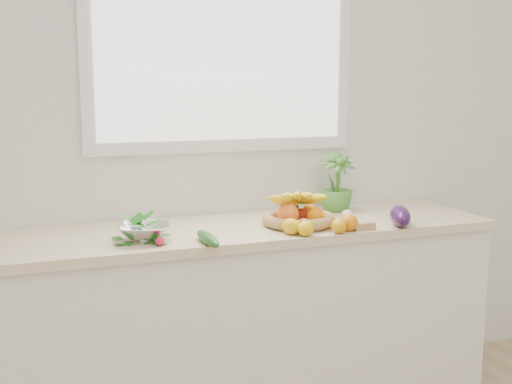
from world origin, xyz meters
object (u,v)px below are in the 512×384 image
object	(u,v)px
potted_herb	(336,184)
colander_with_spinach	(144,227)
apple	(302,216)
fruit_basket	(298,214)
cucumber	(208,238)
eggplant	(400,216)

from	to	relation	value
potted_herb	colander_with_spinach	size ratio (longest dim) A/B	1.24
apple	potted_herb	bearing A→B (deg)	36.99
fruit_basket	colander_with_spinach	size ratio (longest dim) A/B	1.74
potted_herb	fruit_basket	world-z (taller)	potted_herb
cucumber	colander_with_spinach	xyz separation A→B (m)	(-0.22, 0.14, 0.03)
fruit_basket	colander_with_spinach	distance (m)	0.69
apple	fruit_basket	world-z (taller)	fruit_basket
potted_herb	eggplant	bearing A→B (deg)	-75.61
cucumber	apple	bearing A→B (deg)	23.48
colander_with_spinach	potted_herb	bearing A→B (deg)	15.99
eggplant	colander_with_spinach	xyz separation A→B (m)	(-1.11, 0.12, 0.01)
eggplant	colander_with_spinach	size ratio (longest dim) A/B	0.91
fruit_basket	eggplant	bearing A→B (deg)	-21.48
apple	cucumber	world-z (taller)	apple
apple	colander_with_spinach	size ratio (longest dim) A/B	0.28
eggplant	potted_herb	size ratio (longest dim) A/B	0.74
potted_herb	fruit_basket	size ratio (longest dim) A/B	0.71
cucumber	potted_herb	world-z (taller)	potted_herb
apple	colander_with_spinach	distance (m)	0.73
eggplant	fruit_basket	world-z (taller)	fruit_basket
potted_herb	colander_with_spinach	bearing A→B (deg)	-164.01
potted_herb	fruit_basket	distance (m)	0.40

